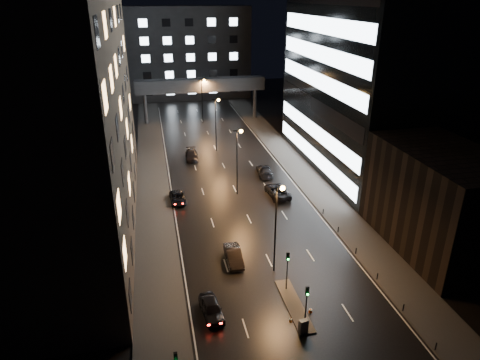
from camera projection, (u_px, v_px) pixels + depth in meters
The scene contains 25 objects.
ground at pixel (224, 166), 75.68m from camera, with size 160.00×160.00×0.00m, color black.
sidewalk_left at pixel (152, 182), 68.78m from camera, with size 5.00×110.00×0.15m, color #383533.
sidewalk_right at pixel (300, 170), 73.54m from camera, with size 5.00×110.00×0.15m, color #383533.
building_left at pixel (52, 69), 49.05m from camera, with size 15.00×48.00×40.00m, color #2D2319.
building_right_low at pixel (440, 201), 49.29m from camera, with size 10.00×18.00×12.00m, color black.
building_right_glass at pixel (381, 31), 67.85m from camera, with size 20.00×36.00×45.00m, color black.
building_far at pixel (188, 52), 122.68m from camera, with size 34.00×14.00×25.00m, color #333335.
skybridge at pixel (201, 86), 99.24m from camera, with size 30.00×3.00×10.00m.
median_island at pixel (294, 305), 41.63m from camera, with size 1.60×8.00×0.15m, color #383533.
traffic_signal_near at pixel (287, 265), 42.66m from camera, with size 0.28×0.34×4.40m.
traffic_signal_far at pixel (307, 300), 37.73m from camera, with size 0.28×0.34×4.40m.
bollard_row at pixel (366, 264), 47.40m from camera, with size 0.12×25.12×0.90m.
streetlight_near at pixel (277, 218), 44.42m from camera, with size 1.45×0.50×10.15m.
streetlight_mid_a at pixel (238, 154), 62.35m from camera, with size 1.45×0.50×10.15m.
streetlight_mid_b at pixel (216, 118), 80.28m from camera, with size 1.45×0.50×10.15m.
streetlight_far at pixel (203, 95), 98.21m from camera, with size 1.45×0.50×10.15m.
car_away_a at pixel (211, 308), 40.19m from camera, with size 1.78×4.42×1.51m, color black.
car_away_b at pixel (234, 256), 48.23m from camera, with size 1.67×4.80×1.58m, color black.
car_away_c at pixel (178, 198), 62.18m from camera, with size 2.19×4.75×1.32m, color black.
car_away_d at pixel (192, 155), 78.33m from camera, with size 2.18×5.37×1.56m, color black.
car_toward_a at pixel (277, 191), 64.04m from camera, with size 2.73×5.93×1.65m, color black.
car_toward_b at pixel (265, 171), 71.37m from camera, with size 2.29×5.62×1.63m, color black.
utility_cabinet at pixel (303, 326), 37.94m from camera, with size 0.79×0.45×1.35m, color #525254.
cone_a at pixel (291, 320), 39.57m from camera, with size 0.32×0.32×0.46m, color orange.
cone_b at pixel (310, 310), 40.77m from camera, with size 0.40×0.40×0.46m, color #E1470B.
Camera 1 is at (-11.75, -29.46, 27.91)m, focal length 32.00 mm.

